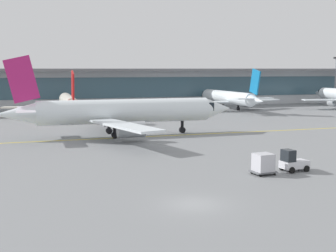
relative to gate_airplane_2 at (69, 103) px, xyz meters
The scene contains 9 objects.
ground_plane 63.50m from the gate_airplane_2, 86.13° to the right, with size 400.00×400.00×0.00m, color gray.
taxiway_centreline_stripe 31.82m from the gate_airplane_2, 79.15° to the right, with size 110.00×0.36×0.01m, color yellow.
terminal_concourse 21.44m from the gate_airplane_2, 78.44° to the left, with size 203.62×11.00×9.60m.
gate_airplane_2 is the anchor object (origin of this frame).
gate_airplane_3 36.70m from the gate_airplane_2, ahead, with size 26.96×29.09×9.63m.
taxiing_regional_jet 29.67m from the gate_airplane_2, 79.26° to the right, with size 34.40×32.07×11.42m.
baggage_tug 58.58m from the gate_airplane_2, 73.46° to the right, with size 2.75×1.89×2.10m.
cargo_dolly_lead 58.13m from the gate_airplane_2, 76.69° to the right, with size 2.28×1.85×1.94m.
apron_light_mast_1 74.77m from the gate_airplane_2, 10.98° to the left, with size 1.80×0.36×12.78m.
Camera 1 is at (-10.53, -29.40, 9.61)m, focal length 48.15 mm.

